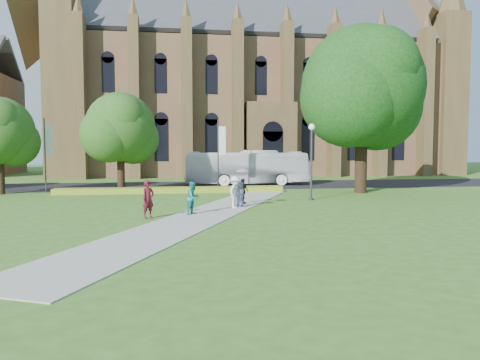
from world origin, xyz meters
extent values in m
plane|color=#3D621D|center=(0.00, 0.00, 0.00)|extent=(160.00, 160.00, 0.00)
cube|color=black|center=(0.00, 20.00, 0.01)|extent=(160.00, 10.00, 0.02)
cube|color=#B2B2A8|center=(0.00, 1.00, 0.02)|extent=(15.58, 28.54, 0.04)
cube|color=gold|center=(-2.00, 13.20, 0.23)|extent=(18.00, 1.40, 0.45)
cube|color=brown|center=(10.00, 40.00, 8.50)|extent=(52.00, 16.00, 17.00)
cube|color=brown|center=(-14.50, 33.00, 10.50)|extent=(3.50, 3.50, 21.00)
cube|color=brown|center=(34.50, 33.00, 10.50)|extent=(3.50, 3.50, 21.00)
cube|color=brown|center=(10.00, 31.00, 4.50)|extent=(6.00, 2.50, 9.00)
cylinder|color=#38383D|center=(7.50, 6.50, 2.40)|extent=(0.14, 0.14, 4.80)
sphere|color=white|center=(7.50, 6.50, 5.02)|extent=(0.44, 0.44, 0.44)
cylinder|color=#38383D|center=(7.50, 6.50, 0.07)|extent=(0.36, 0.36, 0.15)
cylinder|color=#332114|center=(13.00, 11.00, 3.30)|extent=(0.96, 0.96, 6.60)
sphere|color=black|center=(13.00, 11.00, 8.40)|extent=(9.60, 9.60, 9.60)
cylinder|color=#332114|center=(-15.00, 14.00, 1.93)|extent=(0.56, 0.56, 3.85)
cylinder|color=#332114|center=(-6.00, 14.50, 2.06)|extent=(0.60, 0.60, 4.12)
sphere|color=#234C17|center=(-6.00, 14.50, 5.25)|extent=(5.60, 5.60, 5.60)
cylinder|color=#38383D|center=(2.00, 15.20, 3.00)|extent=(0.10, 0.10, 6.00)
cube|color=white|center=(2.35, 15.20, 4.20)|extent=(0.60, 0.02, 2.40)
cylinder|color=#38383D|center=(-12.00, 15.20, 3.00)|extent=(0.10, 0.10, 6.00)
cube|color=white|center=(-11.65, 15.20, 4.20)|extent=(0.60, 0.02, 2.40)
imported|color=silver|center=(5.26, 19.91, 1.68)|extent=(11.98, 2.93, 3.33)
imported|color=#4F121C|center=(-3.21, -0.29, 1.00)|extent=(0.83, 0.80, 1.92)
imported|color=#1A857A|center=(-0.88, 0.65, 0.92)|extent=(1.05, 1.09, 1.76)
imported|color=white|center=(1.73, 2.93, 0.98)|extent=(1.23, 1.41, 1.89)
imported|color=black|center=(2.47, 4.87, 0.85)|extent=(0.99, 0.88, 1.61)
imported|color=gray|center=(2.07, 3.45, 0.81)|extent=(0.89, 0.86, 1.53)
imported|color=#C1889E|center=(2.25, 3.55, 1.91)|extent=(0.98, 0.98, 0.68)
camera|label=1|loc=(-2.15, -24.37, 3.63)|focal=35.00mm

